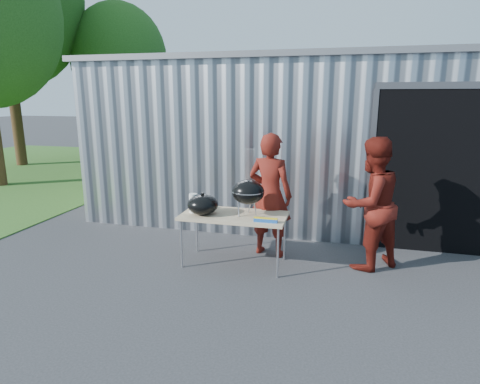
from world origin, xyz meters
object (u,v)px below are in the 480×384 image
(folding_table, at_px, (234,217))
(person_cook, at_px, (270,195))
(kettle_grill, at_px, (248,187))
(person_bystander, at_px, (371,204))

(folding_table, height_order, person_cook, person_cook)
(kettle_grill, distance_m, person_cook, 0.59)
(person_cook, bearing_deg, person_bystander, -172.97)
(folding_table, relative_size, kettle_grill, 1.59)
(folding_table, xyz_separation_m, person_bystander, (1.88, 0.37, 0.22))
(folding_table, height_order, person_bystander, person_bystander)
(person_cook, distance_m, person_bystander, 1.45)
(folding_table, bearing_deg, kettle_grill, 0.55)
(person_cook, height_order, person_bystander, person_cook)
(person_bystander, bearing_deg, folding_table, -28.89)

